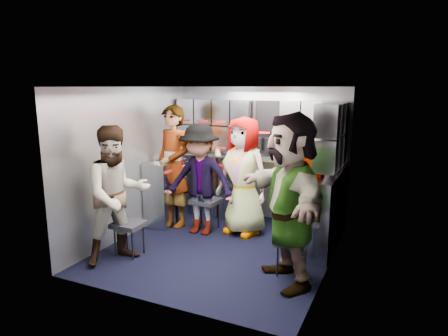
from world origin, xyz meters
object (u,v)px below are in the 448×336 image
at_px(attendant_arc_d, 296,193).
at_px(attendant_arc_e, 289,200).
at_px(jump_seat_mid_left, 206,202).
at_px(jump_seat_near_right, 292,244).
at_px(jump_seat_near_left, 129,226).
at_px(attendant_arc_b, 200,180).
at_px(attendant_standing, 173,166).
at_px(jump_seat_center, 248,205).
at_px(attendant_arc_c, 243,176).
at_px(attendant_arc_a, 117,195).
at_px(jump_seat_mid_right, 298,217).

relative_size(attendant_arc_d, attendant_arc_e, 0.83).
relative_size(jump_seat_mid_left, attendant_arc_e, 0.25).
relative_size(jump_seat_mid_left, jump_seat_near_right, 1.11).
distance_m(jump_seat_near_left, attendant_arc_b, 1.23).
distance_m(jump_seat_mid_left, attendant_standing, 0.74).
relative_size(jump_seat_center, attendant_arc_b, 0.26).
bearing_deg(attendant_arc_c, attendant_arc_a, -110.51).
height_order(jump_seat_mid_left, attendant_arc_d, attendant_arc_d).
bearing_deg(attendant_arc_a, jump_seat_near_right, -44.62).
height_order(attendant_arc_c, attendant_arc_e, attendant_arc_e).
relative_size(attendant_standing, attendant_arc_b, 1.15).
bearing_deg(jump_seat_near_right, attendant_standing, 156.86).
distance_m(jump_seat_near_left, attendant_arc_d, 2.16).
distance_m(jump_seat_near_left, attendant_arc_a, 0.49).
relative_size(jump_seat_mid_right, attendant_arc_e, 0.25).
bearing_deg(attendant_arc_d, attendant_arc_b, 163.98).
height_order(jump_seat_near_right, attendant_arc_b, attendant_arc_b).
bearing_deg(attendant_arc_e, attendant_arc_c, -178.91).
height_order(jump_seat_center, jump_seat_near_right, jump_seat_near_right).
bearing_deg(jump_seat_mid_left, attendant_arc_e, -35.20).
relative_size(jump_seat_mid_right, jump_seat_near_right, 1.13).
distance_m(jump_seat_near_right, attendant_standing, 2.35).
relative_size(attendant_arc_a, attendant_arc_b, 1.04).
bearing_deg(jump_seat_near_right, jump_seat_mid_left, 149.46).
xyz_separation_m(attendant_standing, attendant_arc_c, (1.10, 0.10, -0.07)).
xyz_separation_m(jump_seat_near_right, attendant_standing, (-2.10, 0.90, 0.55)).
bearing_deg(jump_seat_center, jump_seat_near_left, -124.25).
height_order(jump_seat_mid_right, attendant_arc_e, attendant_arc_e).
bearing_deg(attendant_arc_b, jump_seat_mid_right, 3.20).
distance_m(attendant_arc_a, attendant_arc_e, 2.04).
height_order(jump_seat_mid_left, attendant_arc_c, attendant_arc_c).
bearing_deg(attendant_arc_d, jump_seat_center, 135.88).
bearing_deg(jump_seat_near_left, attendant_arc_c, 52.26).
height_order(jump_seat_near_right, attendant_arc_c, attendant_arc_c).
bearing_deg(jump_seat_mid_left, attendant_arc_b, -90.00).
distance_m(jump_seat_center, attendant_arc_a, 2.02).
bearing_deg(jump_seat_mid_right, attendant_arc_b, -174.45).
bearing_deg(jump_seat_near_left, jump_seat_mid_right, 32.70).
distance_m(attendant_arc_b, attendant_arc_c, 0.62).
relative_size(jump_seat_near_left, attendant_standing, 0.23).
relative_size(jump_seat_near_left, jump_seat_mid_right, 0.91).
relative_size(jump_seat_near_left, attendant_arc_d, 0.28).
bearing_deg(attendant_arc_c, attendant_arc_e, -36.07).
bearing_deg(attendant_arc_c, attendant_arc_d, -6.09).
xyz_separation_m(jump_seat_near_right, attendant_arc_b, (-1.56, 0.74, 0.43)).
relative_size(attendant_arc_b, attendant_arc_e, 0.86).
relative_size(jump_seat_mid_left, attendant_arc_b, 0.29).
height_order(jump_seat_mid_right, attendant_arc_a, attendant_arc_a).
height_order(jump_seat_center, attendant_arc_d, attendant_arc_d).
xyz_separation_m(attendant_arc_c, attendant_arc_e, (1.00, -1.18, 0.08)).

